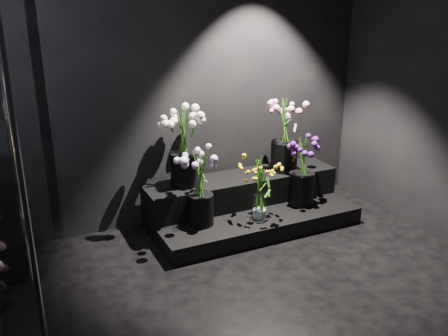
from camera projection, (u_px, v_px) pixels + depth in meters
wall_back at (168, 74)px, 4.43m from camera, size 4.00×0.00×4.00m
display_riser at (247, 204)px, 4.78m from camera, size 1.91×0.85×0.42m
bouquet_orange_bells at (260, 187)px, 4.43m from camera, size 0.29×0.29×0.57m
bouquet_lilac at (201, 182)px, 4.27m from camera, size 0.39×0.39×0.68m
bouquet_purple at (302, 168)px, 4.69m from camera, size 0.34×0.34×0.66m
bouquet_cream_roses at (184, 143)px, 4.44m from camera, size 0.41×0.41×0.71m
bouquet_pink_roses at (285, 132)px, 4.81m from camera, size 0.45×0.45×0.72m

